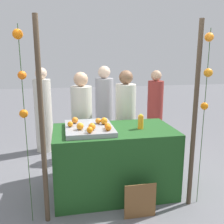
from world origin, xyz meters
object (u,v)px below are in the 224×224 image
Objects in this scene: stall_counter at (114,161)px; vendor_right at (125,124)px; juice_bottle at (141,122)px; chalkboard_sign at (140,201)px; orange_1 at (90,130)px; vendor_left at (82,127)px; orange_0 at (107,126)px.

stall_counter is 0.98× the size of vendor_right.
vendor_right reaches higher than juice_bottle.
chalkboard_sign is 1.48m from vendor_right.
vendor_right is (-0.01, 0.78, -0.24)m from juice_bottle.
vendor_right reaches higher than chalkboard_sign.
orange_1 is 0.39× the size of juice_bottle.
juice_bottle is 1.08m from vendor_left.
orange_0 is at bearing 30.30° from orange_1.
orange_0 is at bearing -117.15° from vendor_right.
vendor_left reaches higher than juice_bottle.
orange_1 is 0.05× the size of vendor_right.
chalkboard_sign is 0.27× the size of vendor_right.
vendor_right is at bearing 83.39° from chalkboard_sign.
chalkboard_sign is at bearing -67.38° from vendor_left.
orange_0 is 0.48m from juice_bottle.
juice_bottle is 0.12× the size of vendor_right.
stall_counter is 0.65m from juice_bottle.
stall_counter is at bearing -61.91° from vendor_left.
vendor_left is 0.99× the size of vendor_right.
vendor_left is (-0.38, 0.71, 0.30)m from stall_counter.
orange_1 is at bearing -139.58° from stall_counter.
orange_1 is 0.75m from juice_bottle.
juice_bottle is at bearing 73.76° from chalkboard_sign.
chalkboard_sign is (0.30, -0.47, -0.80)m from orange_0.
vendor_left is 0.72m from vendor_right.
stall_counter is 0.73m from orange_1.
orange_1 reaches higher than chalkboard_sign.
stall_counter is 3.68× the size of chalkboard_sign.
orange_1 is 1.02m from chalkboard_sign.
stall_counter reaches higher than chalkboard_sign.
orange_0 is at bearing 122.83° from chalkboard_sign.
vendor_right is (0.70, 1.04, -0.25)m from orange_1.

